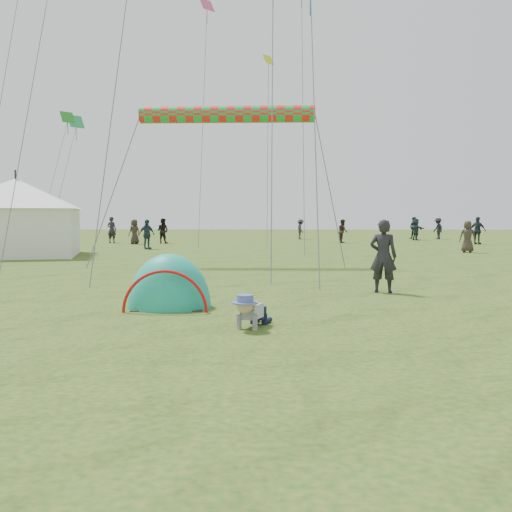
{
  "coord_description": "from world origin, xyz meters",
  "views": [
    {
      "loc": [
        -0.69,
        -8.4,
        1.81
      ],
      "look_at": [
        -1.11,
        3.24,
        1.0
      ],
      "focal_mm": 40.0,
      "sensor_mm": 36.0,
      "label": 1
    }
  ],
  "objects_px": {
    "standing_adult": "(383,256)",
    "crawling_toddler": "(250,310)",
    "event_marquee": "(17,215)",
    "popup_tent": "(169,307)"
  },
  "relations": [
    {
      "from": "crawling_toddler",
      "to": "popup_tent",
      "type": "height_order",
      "value": "popup_tent"
    },
    {
      "from": "crawling_toddler",
      "to": "popup_tent",
      "type": "distance_m",
      "value": 2.68
    },
    {
      "from": "crawling_toddler",
      "to": "standing_adult",
      "type": "height_order",
      "value": "standing_adult"
    },
    {
      "from": "standing_adult",
      "to": "popup_tent",
      "type": "bearing_deg",
      "value": 44.41
    },
    {
      "from": "crawling_toddler",
      "to": "popup_tent",
      "type": "xyz_separation_m",
      "value": [
        -1.71,
        2.05,
        -0.29
      ]
    },
    {
      "from": "popup_tent",
      "to": "event_marquee",
      "type": "relative_size",
      "value": 0.39
    },
    {
      "from": "standing_adult",
      "to": "event_marquee",
      "type": "xyz_separation_m",
      "value": [
        -14.38,
        12.02,
        1.02
      ]
    },
    {
      "from": "crawling_toddler",
      "to": "event_marquee",
      "type": "height_order",
      "value": "event_marquee"
    },
    {
      "from": "crawling_toddler",
      "to": "standing_adult",
      "type": "xyz_separation_m",
      "value": [
        2.95,
        4.42,
        0.58
      ]
    },
    {
      "from": "standing_adult",
      "to": "crawling_toddler",
      "type": "bearing_deg",
      "value": 73.72
    }
  ]
}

